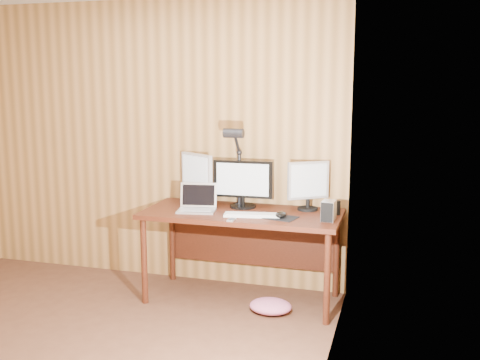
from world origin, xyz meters
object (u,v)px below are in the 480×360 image
at_px(laptop, 197,204).
at_px(keyboard, 252,215).
at_px(monitor_center, 243,183).
at_px(speaker, 338,208).
at_px(desk_lamp, 236,156).
at_px(hard_drive, 329,211).
at_px(desk, 244,224).
at_px(monitor_left, 197,177).
at_px(monitor_right, 308,184).
at_px(mouse, 281,215).
at_px(phone, 232,220).

distance_m(laptop, keyboard, 0.49).
distance_m(monitor_center, keyboard, 0.38).
height_order(speaker, desk_lamp, desk_lamp).
xyz_separation_m(hard_drive, speaker, (0.04, 0.21, -0.02)).
height_order(desk, monitor_left, monitor_left).
distance_m(keyboard, desk_lamp, 0.53).
height_order(monitor_left, monitor_right, monitor_left).
relative_size(desk, monitor_right, 3.98).
bearing_deg(monitor_center, mouse, -37.95).
bearing_deg(monitor_right, monitor_left, 146.54).
height_order(monitor_center, monitor_left, monitor_left).
xyz_separation_m(desk, monitor_center, (-0.04, 0.09, 0.33)).
distance_m(monitor_right, speaker, 0.31).
height_order(monitor_left, mouse, monitor_left).
relative_size(monitor_left, speaker, 3.88).
bearing_deg(desk, desk_lamp, 152.15).
bearing_deg(hard_drive, laptop, -177.90).
xyz_separation_m(desk, phone, (0.01, -0.37, 0.13)).
height_order(monitor_center, mouse, monitor_center).
bearing_deg(monitor_center, keyboard, -63.35).
bearing_deg(monitor_right, phone, -168.21).
bearing_deg(desk, laptop, -161.11).
height_order(desk, keyboard, keyboard).
height_order(monitor_right, keyboard, monitor_right).
xyz_separation_m(laptop, desk_lamp, (0.28, 0.17, 0.39)).
xyz_separation_m(monitor_right, phone, (-0.50, -0.51, -0.21)).
bearing_deg(mouse, hard_drive, 12.41).
relative_size(monitor_center, monitor_left, 1.16).
distance_m(laptop, desk_lamp, 0.51).
relative_size(monitor_right, mouse, 3.30).
relative_size(keyboard, hard_drive, 2.97).
distance_m(monitor_center, hard_drive, 0.80).
bearing_deg(desk_lamp, laptop, -139.78).
bearing_deg(monitor_left, desk, 16.32).
relative_size(monitor_left, monitor_right, 1.08).
bearing_deg(hard_drive, monitor_center, 165.68).
bearing_deg(keyboard, speaker, 10.79).
distance_m(keyboard, hard_drive, 0.60).
bearing_deg(desk_lamp, keyboard, -40.02).
distance_m(keyboard, phone, 0.21).
bearing_deg(desk, monitor_center, 112.18).
xyz_separation_m(monitor_right, desk_lamp, (-0.58, -0.10, 0.23)).
relative_size(monitor_left, desk_lamp, 0.61).
distance_m(hard_drive, desk_lamp, 0.90).
distance_m(monitor_left, desk_lamp, 0.44).
height_order(monitor_left, speaker, monitor_left).
bearing_deg(keyboard, laptop, 161.88).
bearing_deg(desk, phone, -89.08).
distance_m(desk, speaker, 0.78).
bearing_deg(monitor_center, desk, -70.12).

